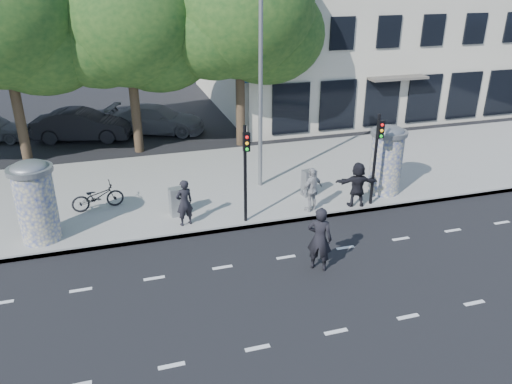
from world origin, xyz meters
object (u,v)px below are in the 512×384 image
object	(u,v)px
car_right	(156,119)
cabinet_left	(177,202)
ad_column_right	(386,158)
man_road	(320,239)
traffic_pole_near	(246,165)
ped_b	(184,203)
street_lamp	(261,68)
bicycle	(98,197)
car_mid	(82,125)
ad_column_left	(35,199)
traffic_pole_far	(377,151)
ped_f	(357,184)
cabinet_right	(309,183)
ped_a	(34,213)
ped_e	(312,190)

from	to	relation	value
car_right	cabinet_left	bearing A→B (deg)	-160.59
ad_column_right	man_road	distance (m)	6.14
traffic_pole_near	car_right	xyz separation A→B (m)	(-1.72, 11.75, -1.49)
ped_b	street_lamp	bearing A→B (deg)	-158.94
bicycle	car_right	xyz separation A→B (m)	(3.12, 9.27, 0.11)
ad_column_right	car_mid	distance (m)	15.52
traffic_pole_near	cabinet_left	distance (m)	2.93
ad_column_left	ped_b	size ratio (longest dim) A/B	1.62
bicycle	cabinet_left	bearing A→B (deg)	-125.80
traffic_pole_far	ad_column_left	bearing A→B (deg)	176.45
traffic_pole_far	man_road	size ratio (longest dim) A/B	1.72
man_road	street_lamp	bearing A→B (deg)	-56.06
ped_f	ad_column_left	bearing A→B (deg)	9.44
man_road	cabinet_left	size ratio (longest dim) A/B	1.95
man_road	car_mid	size ratio (longest dim) A/B	0.41
ped_f	cabinet_left	world-z (taller)	ped_f
traffic_pole_near	cabinet_right	world-z (taller)	traffic_pole_near
traffic_pole_far	street_lamp	bearing A→B (deg)	140.12
ped_a	cabinet_right	world-z (taller)	ped_a
ped_e	bicycle	distance (m)	7.68
traffic_pole_near	bicycle	bearing A→B (deg)	152.90
street_lamp	man_road	world-z (taller)	street_lamp
ped_b	ad_column_left	bearing A→B (deg)	-19.16
ped_f	car_right	distance (m)	13.10
street_lamp	man_road	distance (m)	7.17
man_road	ped_a	bearing A→B (deg)	7.09
ped_f	ad_column_right	bearing A→B (deg)	-139.50
ped_a	cabinet_left	distance (m)	4.60
ad_column_right	traffic_pole_near	bearing A→B (deg)	-171.11
ped_a	ad_column_left	bearing A→B (deg)	100.71
traffic_pole_near	car_right	world-z (taller)	traffic_pole_near
traffic_pole_near	cabinet_right	size ratio (longest dim) A/B	3.33
street_lamp	cabinet_right	bearing A→B (deg)	-44.12
ped_f	man_road	world-z (taller)	man_road
man_road	bicycle	bearing A→B (deg)	-8.05
ad_column_right	man_road	xyz separation A→B (m)	(-4.50, -4.14, -0.55)
ped_e	cabinet_left	size ratio (longest dim) A/B	1.60
traffic_pole_near	car_mid	size ratio (longest dim) A/B	0.70
traffic_pole_near	man_road	size ratio (longest dim) A/B	1.72
ped_a	cabinet_left	world-z (taller)	ped_a
ped_a	ped_b	world-z (taller)	ped_b
ad_column_left	cabinet_right	distance (m)	9.54
ad_column_left	car_right	world-z (taller)	ad_column_left
traffic_pole_far	bicycle	distance (m)	10.08
ad_column_left	ad_column_right	size ratio (longest dim) A/B	1.00
traffic_pole_near	man_road	world-z (taller)	traffic_pole_near
traffic_pole_far	ped_b	world-z (taller)	traffic_pole_far
ped_f	car_mid	world-z (taller)	ped_f
traffic_pole_far	car_mid	xyz separation A→B (m)	(-10.30, 11.52, -1.43)
street_lamp	bicycle	xyz separation A→B (m)	(-6.24, -0.36, -4.16)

